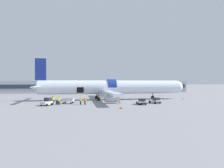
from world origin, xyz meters
TOP-DOWN VIEW (x-y plane):
  - ground_plane at (0.00, 0.00)m, footprint 500.00×500.00m
  - terminal_strip at (0.00, 41.26)m, footprint 85.57×12.15m
  - airplane at (0.88, 2.01)m, footprint 41.46×32.63m
  - baggage_tug_lead at (5.80, -9.97)m, footprint 2.19×3.22m
  - baggage_tug_mid at (-13.81, -8.51)m, footprint 2.48×2.70m
  - baggage_tug_rear at (9.57, -8.28)m, footprint 2.41×3.12m
  - baggage_cart_loading at (-9.63, -5.75)m, footprint 3.40×2.17m
  - ground_crew_loader_a at (-11.45, -7.77)m, footprint 0.57×0.59m
  - ground_crew_loader_b at (-7.01, -7.96)m, footprint 0.41×0.55m
  - ground_crew_driver at (-13.16, -4.24)m, footprint 0.49×0.49m
  - ground_crew_supervisor at (-6.08, -7.99)m, footprint 0.55×0.46m
  - ground_crew_helper at (-12.88, -6.13)m, footprint 0.58×0.58m
  - suitcase_on_tarmac_upright at (-11.97, -6.87)m, footprint 0.54×0.34m
  - safety_cone_nose at (21.19, 0.37)m, footprint 0.44×0.44m
  - safety_cone_engine_left at (0.15, -15.40)m, footprint 0.52×0.52m
  - safety_cone_wingtip at (1.95, -6.19)m, footprint 0.64×0.64m

SIDE VIEW (x-z plane):
  - ground_plane at x=0.00m, z-range 0.00..0.00m
  - safety_cone_wingtip at x=1.95m, z-range -0.02..0.53m
  - safety_cone_nose at x=21.19m, z-range -0.02..0.54m
  - safety_cone_engine_left at x=0.15m, z-range -0.02..0.57m
  - suitcase_on_tarmac_upright at x=-11.97m, z-range -0.05..0.75m
  - baggage_tug_rear at x=9.57m, z-range -0.08..1.22m
  - baggage_cart_loading at x=-9.63m, z-range 0.00..1.15m
  - baggage_tug_lead at x=5.80m, z-range -0.08..1.25m
  - baggage_tug_mid at x=-13.81m, z-range -0.14..1.47m
  - ground_crew_driver at x=-13.16m, z-range 0.04..1.58m
  - ground_crew_loader_b at x=-7.01m, z-range 0.04..1.60m
  - ground_crew_supervisor at x=-6.08m, z-range 0.04..1.62m
  - ground_crew_helper at x=-12.88m, z-range 0.05..1.84m
  - ground_crew_loader_a at x=-11.45m, z-range 0.05..1.86m
  - terminal_strip at x=0.00m, z-range 0.00..5.12m
  - airplane at x=0.88m, z-range -2.07..8.69m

